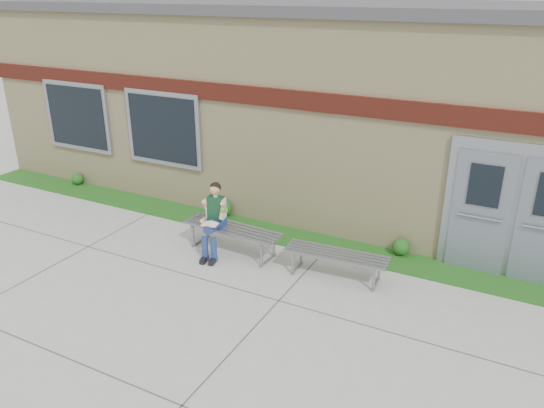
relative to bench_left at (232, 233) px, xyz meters
The scene contains 9 objects.
ground 1.70m from the bench_left, 72.82° to the right, with size 80.00×80.00×0.00m, color #9E9E99.
grass_strip 1.18m from the bench_left, 64.11° to the left, with size 16.00×0.80×0.02m, color #1F5015.
school_building 4.75m from the bench_left, 83.64° to the left, with size 16.20×6.22×4.20m.
bench_left is the anchor object (origin of this frame).
bench_right 2.00m from the bench_left, ahead, with size 1.75×0.60×0.45m.
girl 0.46m from the bench_left, 142.77° to the right, with size 0.49×0.79×1.33m.
shrub_west 5.35m from the bench_left, 166.36° to the left, with size 0.28×0.28×0.28m, color #1F5015.
shrub_mid 1.62m from the bench_left, 128.27° to the left, with size 0.36×0.36×0.36m, color #1F5015.
shrub_east 3.05m from the bench_left, 24.51° to the left, with size 0.31×0.31×0.31m, color #1F5015.
Camera 1 is at (4.14, -5.77, 4.51)m, focal length 35.00 mm.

